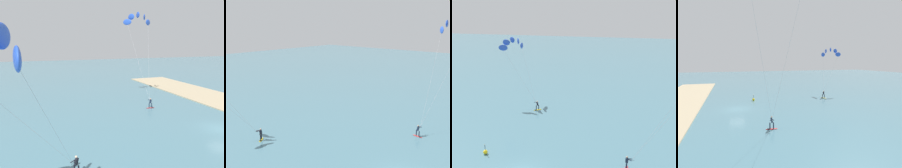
# 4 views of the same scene
# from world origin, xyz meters

# --- Properties ---
(kitesurfer_mid_water) EXTENTS (8.87, 8.11, 11.96)m
(kitesurfer_mid_water) POSITION_xyz_m (-9.52, 24.14, 10.33)
(kitesurfer_mid_water) COLOR yellow
(kitesurfer_mid_water) RESTS_ON ground
(marker_buoy) EXTENTS (0.56, 0.56, 1.38)m
(marker_buoy) POSITION_xyz_m (-5.93, 3.64, 0.30)
(marker_buoy) COLOR yellow
(marker_buoy) RESTS_ON ground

